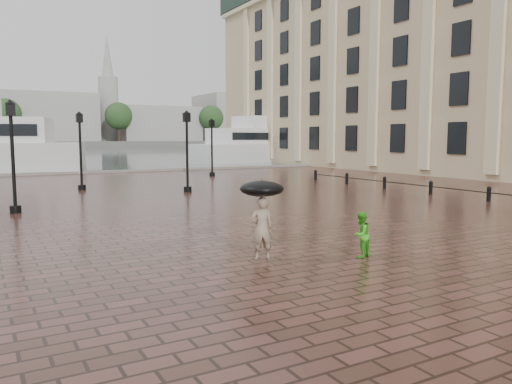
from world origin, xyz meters
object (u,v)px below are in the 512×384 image
child_pedestrian (361,235)px  ferry_far (277,143)px  street_lamps (89,150)px  adult_pedestrian (262,228)px

child_pedestrian → ferry_far: 52.57m
street_lamps → ferry_far: size_ratio=0.88×
child_pedestrian → ferry_far: size_ratio=0.05×
adult_pedestrian → child_pedestrian: (2.29, -1.06, -0.20)m
ferry_far → street_lamps: bearing=-148.1°
child_pedestrian → ferry_far: (25.66, 45.84, 1.75)m
adult_pedestrian → ferry_far: size_ratio=0.06×
adult_pedestrian → child_pedestrian: 2.53m
street_lamps → ferry_far: bearing=42.0°
adult_pedestrian → ferry_far: bearing=-103.6°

